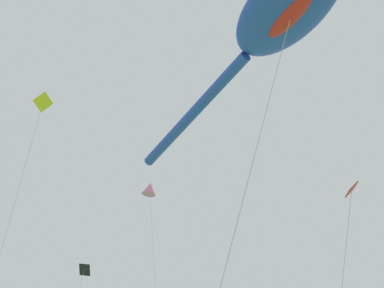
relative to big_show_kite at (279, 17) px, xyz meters
The scene contains 5 objects.
big_show_kite is the anchor object (origin of this frame).
small_kite_triangle_green 21.68m from the big_show_kite, 78.83° to the left, with size 1.27×5.54×25.21m.
small_kite_streamer_purple 10.34m from the big_show_kite, ahead, with size 1.16×4.00×10.89m.
small_kite_delta_white 13.31m from the big_show_kite, 122.00° to the left, with size 1.10×1.63×20.79m.
small_kite_box_yellow 20.75m from the big_show_kite, 91.69° to the left, with size 2.23×1.01×16.42m.
Camera 1 is at (-6.10, -2.58, 1.90)m, focal length 44.76 mm.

